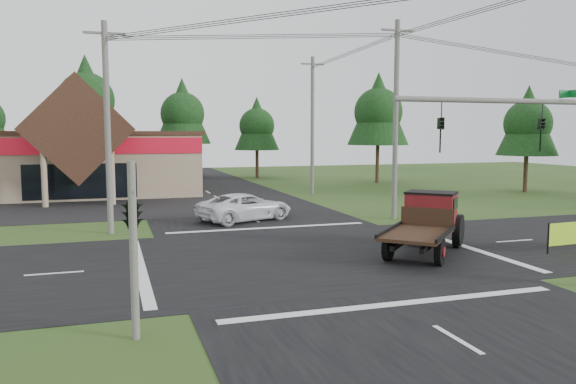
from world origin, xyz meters
name	(u,v)px	position (x,y,z in m)	size (l,w,h in m)	color
ground	(314,256)	(0.00, 0.00, 0.00)	(120.00, 120.00, 0.00)	#244518
road_ns	(314,255)	(0.00, 0.00, 0.01)	(12.00, 120.00, 0.02)	black
road_ew	(314,255)	(0.00, 0.00, 0.01)	(120.00, 12.00, 0.02)	black
parking_apron	(15,210)	(-14.00, 19.00, 0.01)	(28.00, 14.00, 0.02)	black
cvs_building	(10,161)	(-15.70, 29.57, 2.78)	(30.40, 18.20, 9.19)	gray
traffic_signal_mast	(575,153)	(5.82, -7.50, 4.43)	(8.12, 0.24, 7.00)	#595651
traffic_signal_corner	(132,196)	(-7.50, -7.32, 3.52)	(0.53, 2.48, 4.40)	#595651
utility_pole_nw	(108,126)	(-8.00, 8.00, 5.39)	(2.00, 0.30, 10.50)	#595651
utility_pole_ne	(396,119)	(8.00, 8.00, 5.89)	(2.00, 0.30, 11.50)	#595651
utility_pole_n	(312,124)	(8.00, 22.00, 5.74)	(2.00, 0.30, 11.20)	#595651
tree_row_c	(86,97)	(-10.00, 41.00, 8.72)	(7.28, 7.28, 13.13)	#332316
tree_row_d	(182,112)	(0.00, 42.00, 7.38)	(6.16, 6.16, 11.11)	#332316
tree_row_e	(257,124)	(8.00, 40.00, 6.03)	(5.04, 5.04, 9.09)	#332316
tree_side_ne	(378,110)	(18.00, 30.00, 7.38)	(6.16, 6.16, 11.11)	#332316
tree_side_e_near	(528,121)	(26.00, 18.00, 6.03)	(5.04, 5.04, 9.09)	#332316
antique_flatbed_truck	(424,224)	(4.43, -1.18, 1.29)	(2.35, 6.15, 2.57)	#59100C
white_pickup	(245,207)	(-0.56, 9.99, 0.79)	(2.63, 5.71, 1.59)	white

